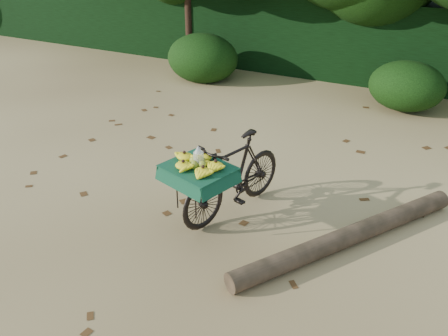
% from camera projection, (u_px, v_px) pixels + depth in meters
% --- Properties ---
extents(ground, '(80.00, 80.00, 0.00)m').
position_uv_depth(ground, '(242.00, 193.00, 6.57)').
color(ground, tan).
rests_on(ground, ground).
extents(vendor_bicycle, '(1.12, 1.88, 1.05)m').
position_uv_depth(vendor_bicycle, '(232.00, 175.00, 5.92)').
color(vendor_bicycle, black).
rests_on(vendor_bicycle, ground).
extents(fallen_log, '(1.97, 2.83, 0.23)m').
position_uv_depth(fallen_log, '(349.00, 236.00, 5.50)').
color(fallen_log, brown).
rests_on(fallen_log, ground).
extents(hedge_backdrop, '(26.00, 1.80, 1.80)m').
position_uv_depth(hedge_backdrop, '(355.00, 36.00, 11.11)').
color(hedge_backdrop, black).
rests_on(hedge_backdrop, ground).
extents(bush_clumps, '(8.80, 1.70, 0.90)m').
position_uv_depth(bush_clumps, '(354.00, 81.00, 9.55)').
color(bush_clumps, black).
rests_on(bush_clumps, ground).
extents(leaf_litter, '(7.00, 7.30, 0.01)m').
position_uv_depth(leaf_litter, '(260.00, 173.00, 7.08)').
color(leaf_litter, '#4A2D13').
rests_on(leaf_litter, ground).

